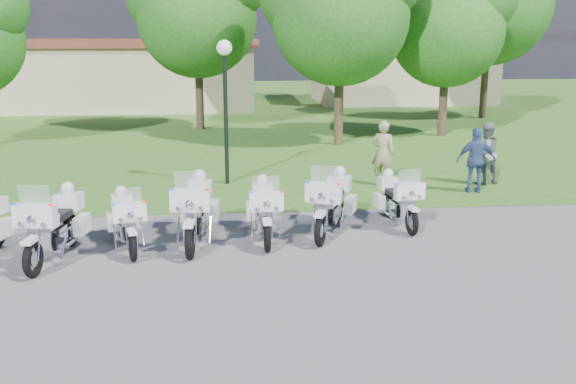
{
  "coord_description": "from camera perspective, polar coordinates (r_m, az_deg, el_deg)",
  "views": [
    {
      "loc": [
        -0.68,
        -12.28,
        4.24
      ],
      "look_at": [
        0.65,
        1.2,
        0.95
      ],
      "focal_mm": 40.0,
      "sensor_mm": 36.0,
      "label": 1
    }
  ],
  "objects": [
    {
      "name": "bystander_b",
      "position": [
        19.59,
        17.11,
        3.28
      ],
      "size": [
        1.07,
        0.94,
        1.83
      ],
      "primitive_type": "imported",
      "rotation": [
        0.0,
        0.0,
        -2.81
      ],
      "color": "gray",
      "rests_on": "ground"
    },
    {
      "name": "grass_lawn",
      "position": [
        39.51,
        -4.66,
        7.46
      ],
      "size": [
        100.0,
        48.0,
        0.01
      ],
      "primitive_type": "cube",
      "color": "#2B5A1C",
      "rests_on": "ground"
    },
    {
      "name": "motorcycle_1",
      "position": [
        13.26,
        -20.03,
        -2.71
      ],
      "size": [
        1.04,
        2.46,
        1.66
      ],
      "rotation": [
        0.0,
        0.0,
        2.99
      ],
      "color": "black",
      "rests_on": "ground"
    },
    {
      "name": "motorcycle_5",
      "position": [
        14.15,
        3.9,
        -0.91
      ],
      "size": [
        1.39,
        2.33,
        1.65
      ],
      "rotation": [
        0.0,
        0.0,
        2.76
      ],
      "color": "black",
      "rests_on": "ground"
    },
    {
      "name": "motorcycle_6",
      "position": [
        14.97,
        9.72,
        -0.61
      ],
      "size": [
        0.83,
        2.14,
        1.44
      ],
      "rotation": [
        0.0,
        0.0,
        3.24
      ],
      "color": "black",
      "rests_on": "ground"
    },
    {
      "name": "tree_2",
      "position": [
        25.65,
        4.57,
        16.42
      ],
      "size": [
        6.23,
        5.31,
        8.3
      ],
      "color": "#38281C",
      "rests_on": "ground"
    },
    {
      "name": "bystander_a",
      "position": [
        18.83,
        8.44,
        3.44
      ],
      "size": [
        0.83,
        0.74,
        1.89
      ],
      "primitive_type": "imported",
      "rotation": [
        0.0,
        0.0,
        2.6
      ],
      "color": "#9B9469",
      "rests_on": "ground"
    },
    {
      "name": "tree_3",
      "position": [
        28.72,
        13.91,
        14.69
      ],
      "size": [
        5.61,
        4.79,
        7.48
      ],
      "color": "#38281C",
      "rests_on": "ground"
    },
    {
      "name": "building_west",
      "position": [
        40.68,
        -13.36,
        10.24
      ],
      "size": [
        14.56,
        8.32,
        4.1
      ],
      "color": "tan",
      "rests_on": "ground"
    },
    {
      "name": "bystander_c",
      "position": [
        18.45,
        16.37,
        2.7
      ],
      "size": [
        1.11,
        0.57,
        1.81
      ],
      "primitive_type": "imported",
      "rotation": [
        0.0,
        0.0,
        3.01
      ],
      "color": "#354C80",
      "rests_on": "ground"
    },
    {
      "name": "lamp_post",
      "position": [
        18.63,
        -5.63,
        10.2
      ],
      "size": [
        0.44,
        0.44,
        4.15
      ],
      "color": "black",
      "rests_on": "ground"
    },
    {
      "name": "motorcycle_4",
      "position": [
        13.74,
        -2.12,
        -1.55
      ],
      "size": [
        0.75,
        2.27,
        1.53
      ],
      "rotation": [
        0.0,
        0.0,
        3.14
      ],
      "color": "black",
      "rests_on": "ground"
    },
    {
      "name": "motorcycle_3",
      "position": [
        13.55,
        -8.19,
        -1.55
      ],
      "size": [
        0.95,
        2.56,
        1.72
      ],
      "rotation": [
        0.0,
        0.0,
        3.06
      ],
      "color": "black",
      "rests_on": "ground"
    },
    {
      "name": "ground",
      "position": [
        13.01,
        -2.34,
        -5.38
      ],
      "size": [
        100.0,
        100.0,
        0.0
      ],
      "primitive_type": "plane",
      "color": "#5D5D62",
      "rests_on": "ground"
    },
    {
      "name": "tree_1",
      "position": [
        30.22,
        -8.22,
        16.07
      ],
      "size": [
        6.32,
        5.4,
        8.43
      ],
      "color": "#38281C",
      "rests_on": "ground"
    },
    {
      "name": "motorcycle_2",
      "position": [
        13.51,
        -14.19,
        -2.42
      ],
      "size": [
        1.04,
        2.07,
        1.42
      ],
      "rotation": [
        0.0,
        0.0,
        3.4
      ],
      "color": "black",
      "rests_on": "ground"
    },
    {
      "name": "building_east",
      "position": [
        43.91,
        9.97,
        10.63
      ],
      "size": [
        11.44,
        7.28,
        4.1
      ],
      "color": "tan",
      "rests_on": "ground"
    }
  ]
}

